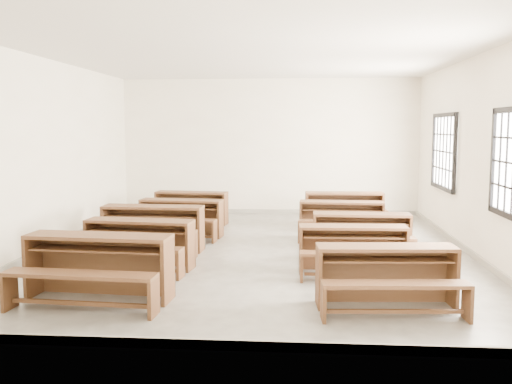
# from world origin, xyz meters

# --- Properties ---
(room) EXTENTS (8.50, 8.50, 3.20)m
(room) POSITION_xyz_m (0.09, 0.00, 2.14)
(room) COLOR gray
(room) RESTS_ON ground
(desk_set_0) EXTENTS (1.81, 1.03, 0.79)m
(desk_set_0) POSITION_xyz_m (-1.69, -2.82, 0.46)
(desk_set_0) COLOR brown
(desk_set_0) RESTS_ON ground
(desk_set_1) EXTENTS (1.66, 0.98, 0.71)m
(desk_set_1) POSITION_xyz_m (-1.63, -1.27, 0.42)
(desk_set_1) COLOR brown
(desk_set_1) RESTS_ON ground
(desk_set_2) EXTENTS (1.71, 0.93, 0.76)m
(desk_set_2) POSITION_xyz_m (-1.73, -0.08, 0.44)
(desk_set_2) COLOR brown
(desk_set_2) RESTS_ON ground
(desk_set_3) EXTENTS (1.63, 0.96, 0.70)m
(desk_set_3) POSITION_xyz_m (-1.52, 1.19, 0.41)
(desk_set_3) COLOR brown
(desk_set_3) RESTS_ON ground
(desk_set_4) EXTENTS (1.61, 0.94, 0.69)m
(desk_set_4) POSITION_xyz_m (-1.59, 2.59, 0.40)
(desk_set_4) COLOR brown
(desk_set_4) RESTS_ON ground
(desk_set_5) EXTENTS (1.64, 0.93, 0.71)m
(desk_set_5) POSITION_xyz_m (1.71, -2.85, 0.42)
(desk_set_5) COLOR brown
(desk_set_5) RESTS_ON ground
(desk_set_6) EXTENTS (1.53, 0.82, 0.68)m
(desk_set_6) POSITION_xyz_m (1.48, -1.34, 0.40)
(desk_set_6) COLOR brown
(desk_set_6) RESTS_ON ground
(desk_set_7) EXTENTS (1.55, 0.81, 0.69)m
(desk_set_7) POSITION_xyz_m (1.71, -0.24, 0.40)
(desk_set_7) COLOR brown
(desk_set_7) RESTS_ON ground
(desk_set_8) EXTENTS (1.59, 0.89, 0.70)m
(desk_set_8) POSITION_xyz_m (1.50, 1.20, 0.40)
(desk_set_8) COLOR brown
(desk_set_8) RESTS_ON ground
(desk_set_9) EXTENTS (1.63, 0.89, 0.72)m
(desk_set_9) POSITION_xyz_m (1.65, 2.48, 0.42)
(desk_set_9) COLOR brown
(desk_set_9) RESTS_ON ground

